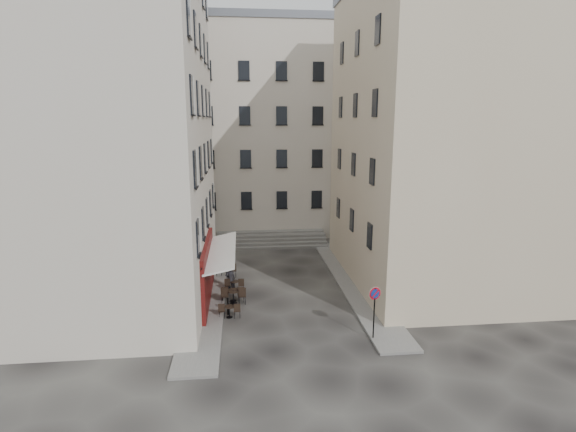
{
  "coord_description": "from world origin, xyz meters",
  "views": [
    {
      "loc": [
        -2.41,
        -23.46,
        10.15
      ],
      "look_at": [
        0.48,
        4.0,
        4.24
      ],
      "focal_mm": 28.0,
      "sensor_mm": 36.0,
      "label": 1
    }
  ],
  "objects": [
    {
      "name": "bistro_table_c",
      "position": [
        -3.01,
        0.78,
        0.46
      ],
      "size": [
        1.27,
        0.6,
        0.89
      ],
      "color": "black",
      "rests_on": "ground"
    },
    {
      "name": "sidewalk_right",
      "position": [
        4.5,
        3.0,
        0.06
      ],
      "size": [
        2.0,
        18.0,
        0.12
      ],
      "primitive_type": "cube",
      "color": "slate",
      "rests_on": "ground"
    },
    {
      "name": "building_back",
      "position": [
        -1.0,
        19.0,
        9.31
      ],
      "size": [
        18.2,
        10.2,
        18.6
      ],
      "color": "beige",
      "rests_on": "ground"
    },
    {
      "name": "no_parking_sign",
      "position": [
        3.62,
        -4.53,
        1.86
      ],
      "size": [
        0.58,
        0.2,
        2.63
      ],
      "rotation": [
        0.0,
        0.0,
        0.28
      ],
      "color": "black",
      "rests_on": "ground"
    },
    {
      "name": "stone_steps",
      "position": [
        0.0,
        12.57,
        0.4
      ],
      "size": [
        9.0,
        3.15,
        0.8
      ],
      "color": "#5B5957",
      "rests_on": "ground"
    },
    {
      "name": "bistro_table_a",
      "position": [
        -3.16,
        -1.37,
        0.41
      ],
      "size": [
        1.14,
        0.54,
        0.8
      ],
      "color": "black",
      "rests_on": "ground"
    },
    {
      "name": "bollard_near",
      "position": [
        -3.25,
        -1.0,
        0.53
      ],
      "size": [
        0.12,
        0.12,
        0.98
      ],
      "color": "black",
      "rests_on": "ground"
    },
    {
      "name": "building_right",
      "position": [
        10.5,
        3.5,
        9.31
      ],
      "size": [
        12.2,
        14.2,
        18.6
      ],
      "color": "#BFAD8E",
      "rests_on": "ground"
    },
    {
      "name": "bistro_table_d",
      "position": [
        -2.95,
        2.31,
        0.42
      ],
      "size": [
        1.17,
        0.55,
        0.82
      ],
      "color": "black",
      "rests_on": "ground"
    },
    {
      "name": "ground",
      "position": [
        0.0,
        0.0,
        0.0
      ],
      "size": [
        90.0,
        90.0,
        0.0
      ],
      "primitive_type": "plane",
      "color": "black",
      "rests_on": "ground"
    },
    {
      "name": "cafe_storefront",
      "position": [
        -4.32,
        1.0,
        1.88
      ],
      "size": [
        1.74,
        7.3,
        3.5
      ],
      "color": "#43090E",
      "rests_on": "ground"
    },
    {
      "name": "sidewalk_left",
      "position": [
        -4.5,
        4.0,
        0.06
      ],
      "size": [
        2.0,
        22.0,
        0.12
      ],
      "primitive_type": "cube",
      "color": "slate",
      "rests_on": "ground"
    },
    {
      "name": "bollard_mid",
      "position": [
        -3.25,
        2.5,
        0.53
      ],
      "size": [
        0.12,
        0.12,
        0.98
      ],
      "color": "black",
      "rests_on": "ground"
    },
    {
      "name": "building_left",
      "position": [
        -10.5,
        3.0,
        10.31
      ],
      "size": [
        12.2,
        16.2,
        20.6
      ],
      "color": "beige",
      "rests_on": "ground"
    },
    {
      "name": "pedestrian",
      "position": [
        -3.19,
        2.38,
        0.79
      ],
      "size": [
        0.62,
        0.45,
        1.57
      ],
      "primitive_type": "imported",
      "rotation": [
        0.0,
        0.0,
        3.27
      ],
      "color": "black",
      "rests_on": "ground"
    },
    {
      "name": "bistro_table_e",
      "position": [
        -3.52,
        4.93,
        0.48
      ],
      "size": [
        1.33,
        0.62,
        0.94
      ],
      "color": "black",
      "rests_on": "ground"
    },
    {
      "name": "bistro_table_b",
      "position": [
        -2.98,
        0.43,
        0.5
      ],
      "size": [
        1.39,
        0.65,
        0.98
      ],
      "color": "black",
      "rests_on": "ground"
    },
    {
      "name": "bollard_far",
      "position": [
        -3.25,
        6.0,
        0.53
      ],
      "size": [
        0.12,
        0.12,
        0.98
      ],
      "color": "black",
      "rests_on": "ground"
    }
  ]
}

